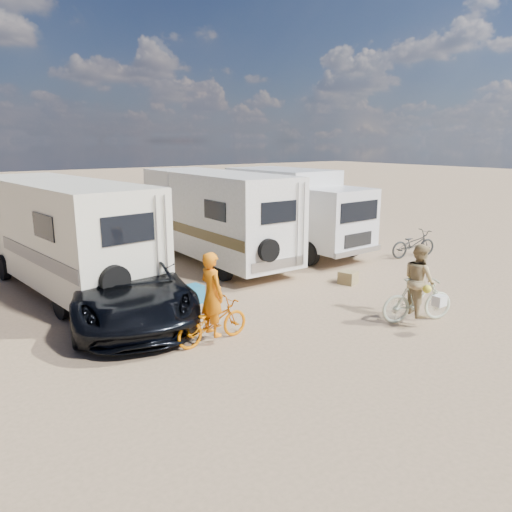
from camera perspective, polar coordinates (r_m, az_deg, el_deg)
ground at (r=12.11m, az=11.74°, el=-7.64°), size 140.00×140.00×0.00m
rv_main at (r=17.30m, az=-4.51°, el=4.39°), size 2.45×7.06×3.21m
rv_left at (r=15.14m, az=-21.55°, el=2.16°), size 3.23×8.06×3.18m
box_truck at (r=19.02m, az=4.81°, el=5.17°), size 2.72×6.21×3.19m
dark_suv at (r=12.45m, az=-14.74°, el=-3.31°), size 4.18×6.31×1.61m
bike_man at (r=10.66m, az=-5.10°, el=-7.67°), size 1.80×0.72×0.93m
bike_woman at (r=12.40m, az=18.34°, el=-4.85°), size 1.89×1.18×1.10m
rider_man at (r=10.51m, az=-5.15°, el=-5.36°), size 0.48×0.69×1.83m
rider_woman at (r=12.31m, az=18.45°, el=-3.44°), size 0.93×1.03×1.74m
bike_parked at (r=19.22m, az=17.90°, el=1.36°), size 2.03×1.09×1.02m
cooler at (r=13.27m, az=-7.56°, el=-4.50°), size 0.65×0.50×0.48m
crate at (r=15.22m, az=10.70°, el=-2.48°), size 0.60×0.60×0.39m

